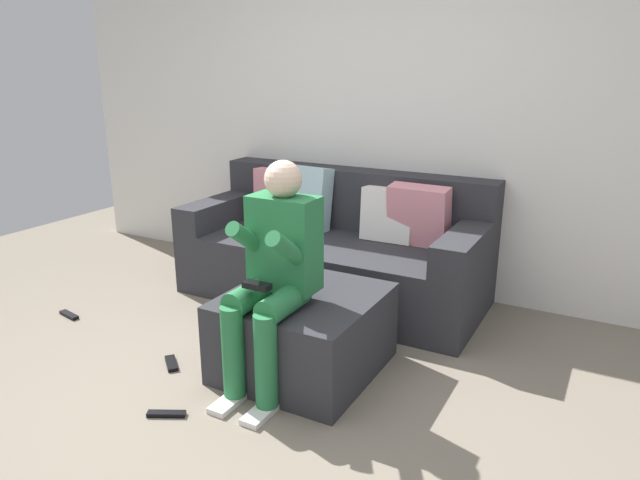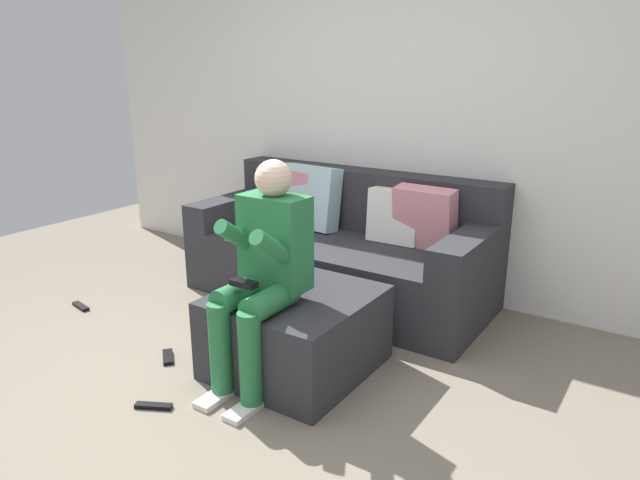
# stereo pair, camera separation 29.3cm
# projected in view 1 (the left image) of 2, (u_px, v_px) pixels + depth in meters

# --- Properties ---
(ground_plane) EXTENTS (7.70, 7.70, 0.00)m
(ground_plane) POSITION_uv_depth(u_px,v_px,m) (214.00, 425.00, 2.73)
(ground_plane) COLOR slate
(wall_back) EXTENTS (5.92, 0.10, 2.55)m
(wall_back) POSITION_uv_depth(u_px,v_px,m) (395.00, 116.00, 4.19)
(wall_back) COLOR silver
(wall_back) RESTS_ON ground_plane
(couch_sectional) EXTENTS (2.14, 0.94, 0.92)m
(couch_sectional) POSITION_uv_depth(u_px,v_px,m) (337.00, 249.00, 4.20)
(couch_sectional) COLOR #2D2D33
(couch_sectional) RESTS_ON ground_plane
(ottoman) EXTENTS (0.78, 0.82, 0.44)m
(ottoman) POSITION_uv_depth(u_px,v_px,m) (304.00, 332.00, 3.18)
(ottoman) COLOR #2D2D33
(ottoman) RESTS_ON ground_plane
(person_seated) EXTENTS (0.36, 0.61, 1.19)m
(person_seated) POSITION_uv_depth(u_px,v_px,m) (274.00, 268.00, 2.90)
(person_seated) COLOR #26723F
(person_seated) RESTS_ON ground_plane
(remote_near_ottoman) EXTENTS (0.18, 0.12, 0.02)m
(remote_near_ottoman) POSITION_uv_depth(u_px,v_px,m) (166.00, 414.00, 2.80)
(remote_near_ottoman) COLOR black
(remote_near_ottoman) RESTS_ON ground_plane
(remote_by_storage_bin) EXTENTS (0.16, 0.15, 0.02)m
(remote_by_storage_bin) POSITION_uv_depth(u_px,v_px,m) (171.00, 363.00, 3.27)
(remote_by_storage_bin) COLOR black
(remote_by_storage_bin) RESTS_ON ground_plane
(remote_under_side_table) EXTENTS (0.19, 0.08, 0.02)m
(remote_under_side_table) POSITION_uv_depth(u_px,v_px,m) (69.00, 315.00, 3.90)
(remote_under_side_table) COLOR black
(remote_under_side_table) RESTS_ON ground_plane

